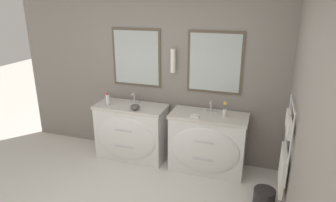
{
  "coord_description": "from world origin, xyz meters",
  "views": [
    {
      "loc": [
        1.38,
        -2.19,
        2.4
      ],
      "look_at": [
        0.19,
        1.38,
        1.11
      ],
      "focal_mm": 32.0,
      "sensor_mm": 36.0,
      "label": 1
    }
  ],
  "objects": [
    {
      "name": "vanity_right",
      "position": [
        0.69,
        1.66,
        0.44
      ],
      "size": [
        1.09,
        0.57,
        0.86
      ],
      "color": "white",
      "rests_on": "ground_plane"
    },
    {
      "name": "wall_back",
      "position": [
        0.0,
        1.99,
        1.31
      ],
      "size": [
        5.04,
        0.16,
        2.6
      ],
      "color": "gray",
      "rests_on": "ground_plane"
    },
    {
      "name": "wall_right",
      "position": [
        1.75,
        0.89,
        1.29
      ],
      "size": [
        0.13,
        3.95,
        2.6
      ],
      "color": "gray",
      "rests_on": "ground_plane"
    },
    {
      "name": "vanity_left",
      "position": [
        -0.51,
        1.66,
        0.44
      ],
      "size": [
        1.09,
        0.57,
        0.86
      ],
      "color": "white",
      "rests_on": "ground_plane"
    },
    {
      "name": "toiletry_bottle",
      "position": [
        -0.85,
        1.61,
        0.95
      ],
      "size": [
        0.06,
        0.06,
        0.19
      ],
      "color": "silver",
      "rests_on": "vanity_left"
    },
    {
      "name": "amenity_bowl",
      "position": [
        -0.37,
        1.55,
        0.9
      ],
      "size": [
        0.14,
        0.14,
        0.08
      ],
      "color": "#4C4742",
      "rests_on": "vanity_left"
    },
    {
      "name": "faucet_left",
      "position": [
        -0.51,
        1.81,
        0.94
      ],
      "size": [
        0.17,
        0.11,
        0.16
      ],
      "color": "silver",
      "rests_on": "vanity_left"
    },
    {
      "name": "flower_vase",
      "position": [
        0.91,
        1.69,
        0.95
      ],
      "size": [
        0.05,
        0.05,
        0.22
      ],
      "color": "silver",
      "rests_on": "vanity_right"
    },
    {
      "name": "waste_bin",
      "position": [
        1.52,
        1.07,
        0.12
      ],
      "size": [
        0.26,
        0.26,
        0.22
      ],
      "color": "#282626",
      "rests_on": "ground_plane"
    },
    {
      "name": "faucet_right",
      "position": [
        0.69,
        1.81,
        0.94
      ],
      "size": [
        0.17,
        0.11,
        0.16
      ],
      "color": "silver",
      "rests_on": "vanity_right"
    },
    {
      "name": "soap_dish",
      "position": [
        0.52,
        1.54,
        0.88
      ],
      "size": [
        0.12,
        0.08,
        0.04
      ],
      "color": "white",
      "rests_on": "vanity_right"
    }
  ]
}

